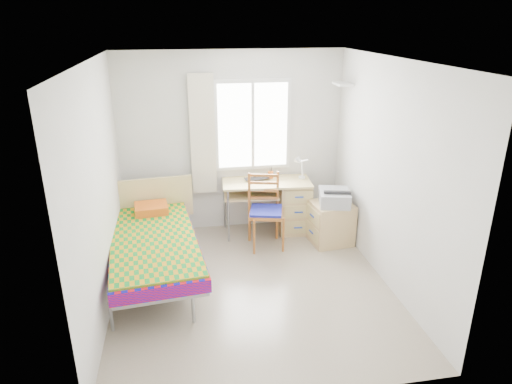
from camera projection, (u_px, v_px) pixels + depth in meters
floor at (252, 286)px, 5.43m from camera, size 3.50×3.50×0.00m
ceiling at (251, 60)px, 4.50m from camera, size 3.50×3.50×0.00m
wall_back at (232, 143)px, 6.57m from camera, size 3.20×0.00×3.20m
wall_left at (99, 193)px, 4.71m from camera, size 0.00×3.50×3.50m
wall_right at (389, 176)px, 5.22m from camera, size 0.00×3.50×3.50m
window at (253, 126)px, 6.51m from camera, size 1.10×0.04×1.30m
curtain at (203, 135)px, 6.39m from camera, size 0.35×0.05×1.70m
floating_shelf at (343, 84)px, 6.18m from camera, size 0.20×0.32×0.03m
bed at (154, 242)px, 5.53m from camera, size 1.22×2.25×0.94m
desk at (289, 203)px, 6.74m from camera, size 1.31×0.68×0.79m
chair at (266, 207)px, 6.23m from camera, size 0.54×0.54×1.03m
cabinet at (331, 223)px, 6.40m from camera, size 0.60×0.54×0.59m
printer at (334, 197)px, 6.24m from camera, size 0.50×0.54×0.20m
laptop at (258, 180)px, 6.56m from camera, size 0.39×0.28×0.03m
pen_cup at (271, 175)px, 6.67m from camera, size 0.09×0.09×0.10m
task_lamp at (300, 165)px, 6.47m from camera, size 0.22×0.31×0.39m
book at (255, 195)px, 6.60m from camera, size 0.21×0.26×0.02m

